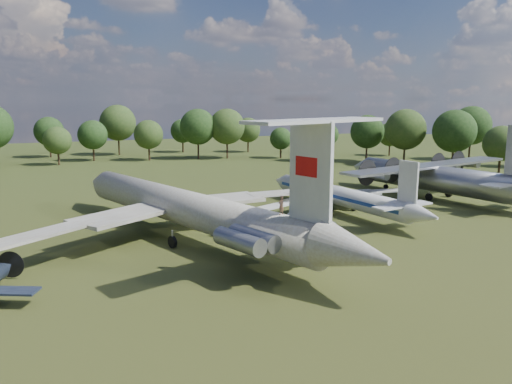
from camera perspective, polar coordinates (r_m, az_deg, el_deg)
name	(u,v)px	position (r m, az deg, el deg)	size (l,w,h in m)	color
ground	(193,237)	(60.76, -7.20, -5.08)	(300.00, 300.00, 0.00)	#234216
il62_airliner	(186,215)	(59.47, -7.96, -2.59)	(45.03, 58.54, 5.74)	silver
tu104_jet	(339,199)	(74.06, 9.41, -0.80)	(28.12, 37.50, 3.75)	silver
an12_transport	(434,182)	(88.38, 19.68, 1.13)	(37.40, 41.80, 5.50)	#ADAFB5
person_on_il62	(281,205)	(46.32, 2.91, -1.50)	(0.64, 0.42, 1.77)	brown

